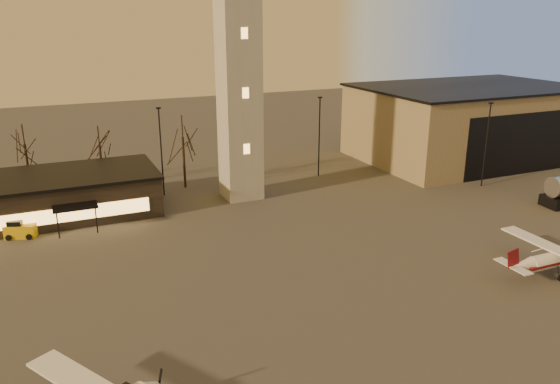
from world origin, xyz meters
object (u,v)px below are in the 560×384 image
(service_cart, at_px, (20,230))
(hangar, at_px, (468,122))
(terminal, at_px, (29,198))
(control_tower, at_px, (238,49))
(cessna_front, at_px, (553,262))

(service_cart, bearing_deg, hangar, 24.57)
(hangar, relative_size, service_cart, 10.13)
(hangar, xyz_separation_m, terminal, (-57.99, -2.00, -3.00))
(hangar, height_order, terminal, hangar)
(control_tower, xyz_separation_m, terminal, (-21.99, 1.98, -14.17))
(control_tower, distance_m, service_cart, 27.95)
(service_cart, bearing_deg, cessna_front, -15.35)
(terminal, height_order, cessna_front, terminal)
(terminal, bearing_deg, service_cart, -100.92)
(control_tower, bearing_deg, hangar, 6.31)
(cessna_front, bearing_deg, control_tower, 119.92)
(hangar, relative_size, terminal, 1.20)
(control_tower, xyz_separation_m, cessna_front, (16.02, -28.47, -15.32))
(cessna_front, relative_size, service_cart, 3.51)
(hangar, height_order, cessna_front, hangar)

